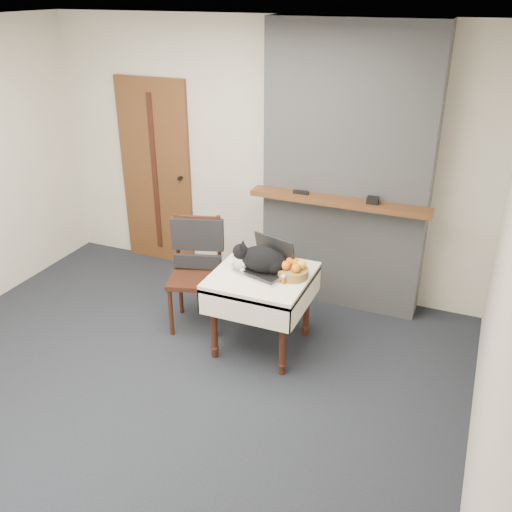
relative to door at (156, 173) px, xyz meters
The scene contains 12 objects.
ground 2.52m from the door, 58.72° to the right, with size 4.50×4.50×0.00m, color black.
room_shell 2.07m from the door, 51.56° to the right, with size 4.52×4.01×2.61m.
door is the anchor object (origin of this frame).
chimney 2.12m from the door, ahead, with size 1.62×0.48×2.60m.
side_table 2.12m from the door, 34.82° to the right, with size 0.78×0.78×0.70m.
laptop 2.09m from the door, 33.25° to the right, with size 0.47×0.43×0.29m.
cat 2.08m from the door, 34.24° to the right, with size 0.55×0.27×0.26m.
cream_jar 1.90m from the door, 40.20° to the right, with size 0.07×0.07×0.07m, color white.
pill_bottle 2.33m from the door, 33.63° to the right, with size 0.04×0.04×0.07m.
fruit_basket 2.28m from the door, 30.16° to the right, with size 0.25×0.25×0.14m.
desk_clutter 2.24m from the door, 32.52° to the right, with size 0.14×0.02×0.01m, color black.
chair 1.46m from the door, 44.87° to the right, with size 0.56×0.55×1.00m.
Camera 1 is at (2.05, -3.04, 2.84)m, focal length 40.00 mm.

